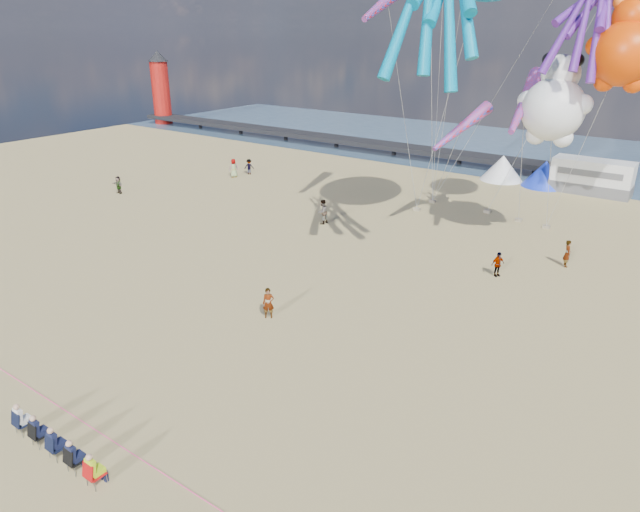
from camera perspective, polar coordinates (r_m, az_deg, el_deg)
The scene contains 26 objects.
ground at distance 24.92m, azimuth -9.98°, elevation -12.10°, with size 120.00×120.00×0.00m, color tan.
water at distance 72.01m, azimuth 23.13°, elevation 9.20°, with size 120.00×120.00×0.00m, color #38526B.
pier at distance 73.50m, azimuth -0.98°, elevation 11.94°, with size 60.00×3.00×0.50m, color black.
lighthouse at distance 92.37m, azimuth -15.60°, elevation 15.44°, with size 2.60×2.60×9.00m, color #A5140F.
motorhome_0 at distance 56.16m, azimuth 25.54°, elevation 7.17°, with size 6.60×2.50×3.00m, color silver.
tent_white at distance 58.09m, azimuth 17.76°, elevation 8.40°, with size 4.00×4.00×2.40m, color white.
tent_blue at distance 57.02m, azimuth 21.57°, elevation 7.67°, with size 4.00×4.00×2.40m, color #1933CC.
spectator_row at distance 22.37m, azimuth -24.85°, elevation -16.50°, with size 6.10×0.90×1.30m, color black, non-canonical shape.
rope_line at distance 22.48m, azimuth -19.45°, elevation -17.41°, with size 0.03×0.03×34.00m, color #F2338C.
standing_person at distance 29.06m, azimuth -5.18°, elevation -4.72°, with size 0.59×0.39×1.62m, color tan.
beachgoer_0 at distance 57.17m, azimuth -8.62°, elevation 8.69°, with size 0.66×0.43×1.81m, color #7F6659.
beachgoer_1 at distance 42.74m, azimuth 0.26°, elevation 4.44°, with size 0.91×0.59×1.87m, color #7F6659.
beachgoer_2 at distance 58.16m, azimuth -7.10°, elevation 8.85°, with size 0.75×0.58×1.53m, color #7F6659.
beachgoer_3 at distance 35.29m, azimuth 17.35°, elevation -0.79°, with size 0.98×0.56×1.52m, color #7F6659.
beachgoer_4 at distance 53.94m, azimuth -19.52°, elevation 6.72°, with size 0.91×0.38×1.55m, color #7F6659.
beachgoer_5 at distance 38.21m, azimuth 23.50°, elevation 0.24°, with size 1.58×0.50×1.71m, color #7F6659.
sandbag_a at distance 46.79m, azimuth 9.65°, elevation 4.63°, with size 0.50×0.35×0.22m, color gray.
sandbag_b at distance 47.49m, azimuth 16.38°, elevation 4.30°, with size 0.50×0.35×0.22m, color gray.
sandbag_c at distance 45.22m, azimuth 21.69°, elevation 2.74°, with size 0.50×0.35×0.22m, color gray.
sandbag_d at distance 46.12m, azimuth 19.23°, elevation 3.44°, with size 0.50×0.35×0.22m, color gray.
sandbag_e at distance 49.21m, azimuth 11.17°, elevation 5.39°, with size 0.50×0.35×0.22m, color gray.
kite_panda at distance 38.05m, azimuth 22.29°, elevation 13.42°, with size 4.53×4.26×6.39m, color white, non-canonical shape.
kite_teddy_orange at distance 36.80m, azimuth 28.12°, elevation 17.40°, with size 4.19×3.95×5.92m, color #E23C01, non-canonical shape.
windsock_left at distance 40.41m, azimuth 6.77°, elevation 24.08°, with size 1.10×6.85×6.85m, color red, non-canonical shape.
windsock_mid at distance 38.57m, azimuth 19.79°, elevation 14.34°, with size 1.00×6.76×6.76m, color red, non-canonical shape.
windsock_right at distance 40.06m, azimuth 13.98°, elevation 12.36°, with size 0.90×5.15×5.15m, color red, non-canonical shape.
Camera 1 is at (15.28, -14.00, 13.83)m, focal length 32.00 mm.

